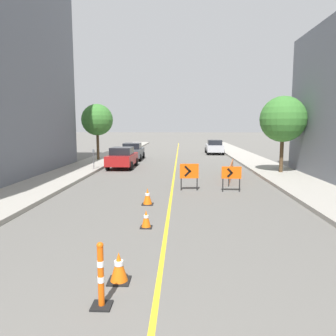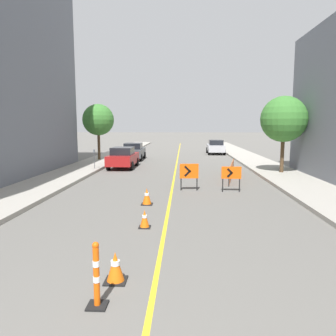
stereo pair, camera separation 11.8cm
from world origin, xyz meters
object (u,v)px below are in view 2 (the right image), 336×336
Objects in this scene: arrow_barricade_primary at (189,172)px; arrow_barricade_secondary at (231,174)px; delineator_post_front at (97,279)px; street_tree_left_near at (98,120)px; parked_car_curb_far at (216,147)px; street_tree_right_near at (284,119)px; parked_car_curb_near at (123,157)px; parked_car_curb_mid at (134,151)px; traffic_cone_fourth at (147,197)px; traffic_cone_third at (145,219)px; parking_meter_near_curb at (94,155)px; traffic_cone_second at (115,267)px.

arrow_barricade_secondary is at bearing -12.48° from arrow_barricade_primary.
street_tree_left_near is at bearing 104.39° from delineator_post_front.
street_tree_right_near is (2.80, -15.66, 2.82)m from parked_car_curb_far.
parked_car_curb_near and parked_car_curb_far have the same top height.
parked_car_curb_mid is (-0.10, 5.97, 0.00)m from parked_car_curb_near.
parked_car_curb_near reaches higher than traffic_cone_fourth.
street_tree_right_near reaches higher than delineator_post_front.
traffic_cone_third is 4.62m from delineator_post_front.
parked_car_curb_far is 3.09× the size of parking_meter_near_curb.
parked_car_curb_far reaches higher than traffic_cone_second.
delineator_post_front is 0.25× the size of street_tree_left_near.
traffic_cone_third is 0.13× the size of parked_car_curb_far.
traffic_cone_fourth is 7.66m from delineator_post_front.
arrow_barricade_secondary is 21.44m from parked_car_curb_far.
traffic_cone_second is 0.15× the size of parked_car_curb_far.
traffic_cone_second is 1.12× the size of traffic_cone_third.
parking_meter_near_curb reaches higher than arrow_barricade_secondary.
traffic_cone_second is at bearing -82.90° from parked_car_curb_mid.
parked_car_curb_far is at bearing 80.75° from delineator_post_front.
street_tree_right_near reaches higher than arrow_barricade_secondary.
arrow_barricade_secondary is at bearing -53.05° from street_tree_left_near.
parking_meter_near_curb is at bearing 105.40° from delineator_post_front.
parked_car_curb_far reaches higher than traffic_cone_fourth.
parked_car_curb_mid reaches higher than arrow_barricade_secondary.
traffic_cone_fourth is at bearing 95.02° from traffic_cone_third.
parked_car_curb_near is at bearing 114.78° from arrow_barricade_primary.
parked_car_curb_far is 16.15m from street_tree_right_near.
parked_car_curb_near is (-3.06, 19.15, 0.28)m from delineator_post_front.
parked_car_curb_mid is at bearing -140.13° from parked_car_curb_far.
parked_car_curb_mid is 4.38m from street_tree_left_near.
street_tree_right_near reaches higher than street_tree_left_near.
arrow_barricade_secondary is (3.87, 10.40, 0.36)m from delineator_post_front.
traffic_cone_third is 0.46× the size of arrow_barricade_secondary.
traffic_cone_third is at bearing 87.22° from traffic_cone_second.
parking_meter_near_curb reaches higher than arrow_barricade_primary.
parking_meter_near_curb reaches higher than delineator_post_front.
street_tree_left_near is (-6.10, 15.94, 3.37)m from traffic_cone_fourth.
traffic_cone_third is at bearing -84.98° from traffic_cone_fourth.
parked_car_curb_mid is (-4.98, 14.45, -0.12)m from arrow_barricade_primary.
street_tree_left_near is (-6.37, 19.00, 3.42)m from traffic_cone_third.
traffic_cone_second is 24.39m from parked_car_curb_mid.
traffic_cone_second is at bearing -79.27° from parked_car_curb_near.
street_tree_left_near is at bearing 110.93° from traffic_cone_fourth.
arrow_barricade_secondary is at bearing -38.58° from parking_meter_near_curb.
arrow_barricade_secondary is at bearing -65.14° from parked_car_curb_mid.
parked_car_curb_near is 5.97m from parked_car_curb_mid.
arrow_barricade_secondary is at bearing 35.70° from traffic_cone_fourth.
parked_car_curb_far is (5.04, 30.85, 0.48)m from traffic_cone_second.
traffic_cone_fourth is 17.40m from street_tree_left_near.
street_tree_right_near is at bearing -14.43° from parked_car_curb_near.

